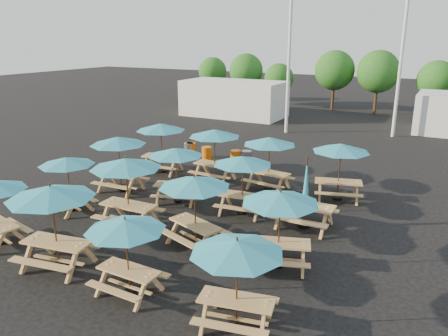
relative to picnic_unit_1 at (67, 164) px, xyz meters
The scene contains 30 objects.
ground 5.27m from the picnic_unit_1, 33.56° to the left, with size 120.00×120.00×0.00m, color black.
picnic_unit_1 is the anchor object (origin of this frame).
picnic_unit_2 2.51m from the picnic_unit_1, 84.95° to the left, with size 2.36×2.36×2.34m.
picnic_unit_3 5.49m from the picnic_unit_1, 88.54° to the left, with size 2.53×2.53×2.36m.
picnic_unit_4 4.32m from the picnic_unit_1, 47.52° to the right, with size 2.69×2.69×2.42m.
picnic_unit_5 2.85m from the picnic_unit_1, ahead, with size 2.45×2.45×2.42m.
picnic_unit_6 3.92m from the picnic_unit_1, 41.21° to the left, with size 2.67×2.67×2.18m.
picnic_unit_7 6.30m from the picnic_unit_1, 62.16° to the left, with size 2.35×2.35×2.35m.
picnic_unit_8 6.37m from the picnic_unit_1, 30.67° to the right, with size 1.98×1.98×2.03m.
picnic_unit_9 5.56m from the picnic_unit_1, ahead, with size 2.73×2.73×2.24m.
picnic_unit_10 6.31m from the picnic_unit_1, 25.52° to the left, with size 2.33×2.33×2.18m.
picnic_unit_11 7.86m from the picnic_unit_1, 45.64° to the left, with size 2.42×2.42×2.26m.
picnic_unit_12 8.99m from the picnic_unit_1, 20.56° to the right, with size 2.42×2.42×2.12m.
picnic_unit_13 8.24m from the picnic_unit_1, ahead, with size 2.73×2.73×2.22m.
picnic_unit_14 8.50m from the picnic_unit_1, 18.07° to the left, with size 1.96×1.71×2.50m.
picnic_unit_15 10.18m from the picnic_unit_1, 34.73° to the left, with size 2.75×2.75×2.28m.
waste_bin_0 8.32m from the picnic_unit_1, 90.78° to the left, with size 0.51×0.51×0.81m, color gray.
waste_bin_1 8.40m from the picnic_unit_1, 90.25° to the left, with size 0.51×0.51×0.81m, color #CC5E0C.
waste_bin_2 8.12m from the picnic_unit_1, 81.71° to the left, with size 0.51×0.51×0.81m, color #CC5E0C.
waste_bin_3 8.56m from the picnic_unit_1, 70.97° to the left, with size 0.51×0.51×0.81m, color #CC5E0C.
waste_bin_4 8.89m from the picnic_unit_1, 68.09° to the left, with size 0.51×0.51×0.81m, color gray.
mast_0 17.39m from the picnic_unit_1, 82.76° to the left, with size 0.20×0.20×12.00m, color silver.
mast_1 21.05m from the picnic_unit_1, 65.28° to the left, with size 0.20×0.20×12.00m, color silver.
event_tent_0 21.10m from the picnic_unit_1, 100.58° to the left, with size 8.00×4.00×2.80m, color silver.
tree_0 29.72m from the picnic_unit_1, 109.57° to the left, with size 2.80×2.80×4.24m.
tree_1 27.26m from the picnic_unit_1, 101.91° to the left, with size 3.11×3.11×4.72m.
tree_2 26.50m from the picnic_unit_1, 94.90° to the left, with size 2.59×2.59×3.93m.
tree_3 27.60m from the picnic_unit_1, 85.06° to the left, with size 3.36×3.36×5.09m.
tree_4 27.71m from the picnic_unit_1, 77.42° to the left, with size 3.41×3.41×5.17m.
tree_5 29.32m from the picnic_unit_1, 69.31° to the left, with size 2.94×2.94×4.45m.
Camera 1 is at (7.96, -13.28, 6.17)m, focal length 35.00 mm.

